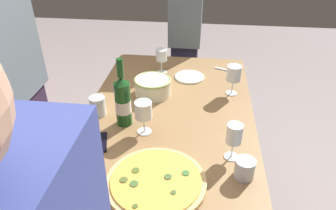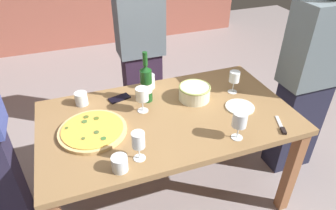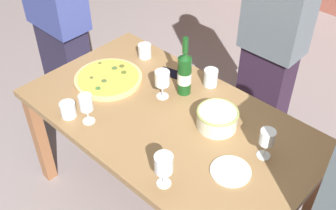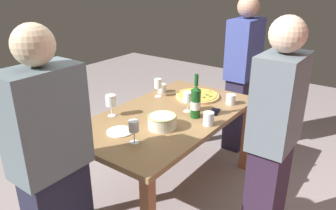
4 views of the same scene
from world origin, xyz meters
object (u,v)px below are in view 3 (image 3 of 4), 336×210
wine_bottle (184,73)px  side_plate (231,171)px  person_guest_right (272,46)px  wine_glass_far_left (267,139)px  wine_glass_far_right (162,80)px  dining_table (168,129)px  wine_glass_near_pizza (164,164)px  cup_ceramic (211,78)px  wine_glass_by_bottle (86,104)px  cell_phone (171,73)px  serving_bowl (217,118)px  cup_spare (68,110)px  person_host (59,23)px  pizza (108,78)px  cup_amber (145,51)px

wine_bottle → side_plate: (0.55, -0.30, -0.13)m
person_guest_right → wine_glass_far_left: bearing=34.9°
wine_bottle → wine_glass_far_right: bearing=-118.4°
person_guest_right → dining_table: bearing=-0.0°
wine_glass_near_pizza → person_guest_right: person_guest_right is taller
dining_table → cup_ceramic: cup_ceramic is taller
wine_bottle → wine_glass_far_right: (-0.06, -0.11, -0.01)m
wine_glass_by_bottle → cell_phone: (0.02, 0.61, -0.11)m
serving_bowl → wine_glass_far_left: (0.29, -0.01, 0.06)m
cup_spare → person_host: (-0.77, 0.49, 0.03)m
wine_glass_far_left → wine_glass_far_right: (-0.67, -0.01, 0.00)m
cell_phone → person_guest_right: size_ratio=0.09×
person_guest_right → cup_spare: bearing=-15.6°
pizza → cup_spare: size_ratio=4.77×
cell_phone → wine_glass_near_pizza: bearing=-154.2°
pizza → cup_ceramic: (0.46, 0.38, 0.04)m
serving_bowl → wine_glass_by_bottle: wine_glass_by_bottle is taller
dining_table → wine_glass_far_right: (-0.14, 0.10, 0.21)m
wine_glass_by_bottle → cup_spare: wine_glass_by_bottle is taller
cup_ceramic → person_guest_right: size_ratio=0.06×
wine_glass_near_pizza → side_plate: 0.34m
wine_bottle → side_plate: 0.64m
wine_bottle → serving_bowl: bearing=-17.1°
wine_bottle → cup_ceramic: 0.19m
person_host → wine_glass_near_pizza: bearing=-11.7°
wine_glass_near_pizza → person_guest_right: size_ratio=0.11×
cup_spare → wine_glass_near_pizza: bearing=1.2°
cup_amber → person_host: bearing=-164.1°
wine_bottle → cup_ceramic: (0.07, 0.16, -0.08)m
pizza → person_host: size_ratio=0.25×
wine_bottle → wine_glass_near_pizza: wine_bottle is taller
wine_glass_far_right → cup_amber: bearing=149.3°
cup_spare → side_plate: bearing=17.6°
wine_bottle → cup_spare: (-0.31, -0.57, -0.09)m
wine_glass_far_left → wine_glass_near_pizza: bearing=-117.2°
dining_table → serving_bowl: 0.30m
side_plate → wine_glass_far_left: bearing=74.2°
wine_glass_near_pizza → wine_glass_far_right: 0.62m
person_host → pizza: bearing=-5.2°
wine_glass_far_right → cup_amber: wine_glass_far_right is taller
cup_amber → side_plate: 1.05m
dining_table → side_plate: side_plate is taller
pizza → serving_bowl: size_ratio=1.84×
wine_glass_near_pizza → wine_glass_far_left: size_ratio=1.09×
cup_ceramic → person_host: size_ratio=0.06×
cup_amber → wine_bottle: bearing=-13.5°
wine_glass_near_pizza → wine_glass_far_left: bearing=62.8°
wine_glass_by_bottle → cup_ceramic: (0.26, 0.68, -0.07)m
dining_table → person_host: (-1.15, 0.13, 0.17)m
pizza → serving_bowl: bearing=10.2°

